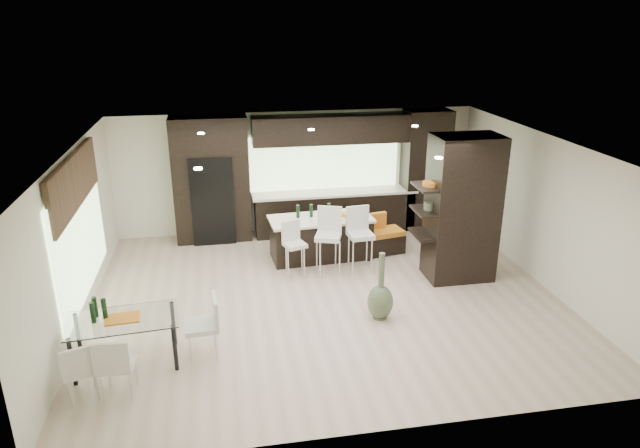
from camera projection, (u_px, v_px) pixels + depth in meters
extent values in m
plane|color=#C5AB97|center=(326.00, 297.00, 10.04)|extent=(8.00, 8.00, 0.00)
cube|color=silver|center=(297.00, 172.00, 12.80)|extent=(8.00, 0.02, 2.70)
cube|color=silver|center=(75.00, 241.00, 8.90)|extent=(0.02, 7.00, 2.70)
cube|color=silver|center=(545.00, 211.00, 10.23)|extent=(0.02, 7.00, 2.70)
cube|color=white|center=(327.00, 146.00, 9.10)|extent=(8.00, 7.00, 0.02)
cube|color=#B2D199|center=(81.00, 236.00, 9.09)|extent=(0.04, 3.20, 1.90)
cube|color=#B2D199|center=(324.00, 162.00, 12.79)|extent=(3.40, 0.04, 1.20)
cube|color=brown|center=(74.00, 182.00, 8.79)|extent=(0.08, 3.00, 0.80)
cube|color=white|center=(324.00, 144.00, 9.34)|extent=(4.00, 3.00, 0.02)
cube|color=black|center=(322.00, 174.00, 12.58)|extent=(6.80, 0.68, 2.70)
cube|color=black|center=(213.00, 198.00, 12.27)|extent=(0.90, 0.68, 1.90)
cube|color=black|center=(462.00, 209.00, 10.37)|extent=(1.20, 0.80, 2.70)
cube|color=black|center=(321.00, 238.00, 11.53)|extent=(2.10, 1.01, 0.85)
cube|color=silver|center=(295.00, 254.00, 10.75)|extent=(0.47, 0.47, 0.84)
cube|color=silver|center=(328.00, 248.00, 10.78)|extent=(0.58, 0.58, 1.04)
cube|color=silver|center=(360.00, 246.00, 10.90)|extent=(0.49, 0.49, 1.01)
cube|color=black|center=(373.00, 243.00, 11.75)|extent=(1.35, 0.73, 0.49)
cube|color=white|center=(126.00, 341.00, 8.01)|extent=(1.55, 0.96, 0.72)
cube|color=silver|center=(117.00, 367.00, 7.32)|extent=(0.48, 0.48, 0.83)
cube|color=silver|center=(80.00, 372.00, 7.26)|extent=(0.54, 0.54, 0.78)
cube|color=silver|center=(202.00, 330.00, 8.16)|extent=(0.50, 0.50, 0.86)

